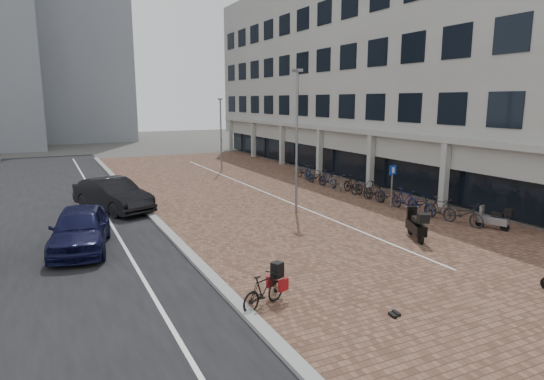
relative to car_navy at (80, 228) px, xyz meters
The scene contains 17 objects.
ground 9.72m from the car_navy, 29.14° to the right, with size 140.00×140.00×0.00m, color #474442.
plaza_brick 12.77m from the car_navy, 34.84° to the left, with size 14.50×42.00×0.04m, color brown.
street_asphalt 7.35m from the car_navy, 94.22° to the left, with size 8.00×50.00×0.03m, color black.
curb 8.06m from the car_navy, 65.21° to the left, with size 0.35×42.00×0.14m, color gray.
lane_line 7.47m from the car_navy, 78.64° to the left, with size 0.12×44.00×0.00m, color white.
parking_line 12.94m from the car_navy, 34.33° to the left, with size 0.10×30.00×0.00m, color white.
office_building 25.39m from the car_navy, 27.77° to the left, with size 8.40×40.00×15.00m.
car_navy is the anchor object (origin of this frame).
car_dark 6.14m from the car_navy, 71.68° to the left, with size 1.73×4.96×1.63m, color black.
hero_bike 8.39m from the car_navy, 61.78° to the right, with size 1.62×1.01×1.11m.
shoes 11.56m from the car_navy, 54.33° to the right, with size 0.38×0.31×0.09m, color black, non-canonical shape.
scooter_front 16.67m from the car_navy, 16.70° to the right, with size 0.45×1.43×0.99m, color #96959A, non-canonical shape.
scooter_mid 12.77m from the car_navy, 20.48° to the right, with size 0.56×1.79×1.23m, color black, non-canonical shape.
parking_sign 14.63m from the car_navy, ahead, with size 0.46×0.12×2.23m.
lamp_near 10.44m from the car_navy, ahead, with size 0.12×0.12×6.78m, color slate.
lamp_far 19.39m from the car_navy, 54.43° to the left, with size 0.12×0.12×5.49m, color slate.
bike_row 15.43m from the car_navy, 11.90° to the left, with size 1.56×15.82×1.05m.
Camera 1 is at (-9.43, -13.22, 5.44)m, focal length 30.90 mm.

